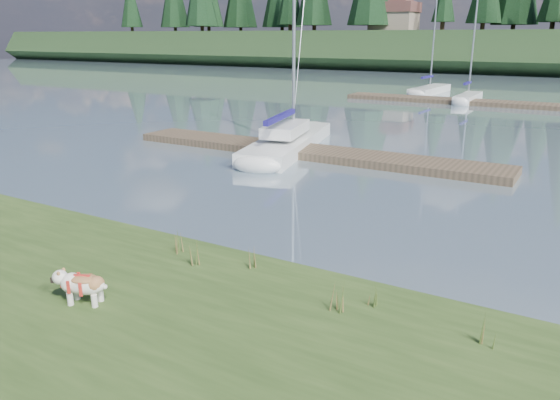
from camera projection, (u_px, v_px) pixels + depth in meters
The scene contains 17 objects.
ground at pixel (501, 106), 37.48m from camera, with size 200.00×200.00×0.00m, color slate.
bank at pixel (61, 364), 7.78m from camera, with size 60.00×9.00×0.35m, color #364E1F.
ridge at pixel (560, 52), 72.17m from camera, with size 200.00×20.00×5.00m, color #1F3419.
bulldog at pixel (82, 284), 9.08m from camera, with size 0.96×0.62×0.57m.
sailboat_main at pixel (293, 137), 23.74m from camera, with size 3.98×9.48×13.35m.
dock_near at pixel (306, 151), 22.09m from camera, with size 16.00×2.00×0.30m, color #4C3D2C.
dock_far at pixel (533, 106), 36.46m from camera, with size 26.00×2.20×0.30m, color #4C3D2C.
sailboat_bg_1 at pixel (432, 89), 45.95m from camera, with size 1.83×7.60×11.29m.
sailboat_bg_2 at pixel (469, 97), 40.03m from camera, with size 1.22×5.75×8.87m.
weed_0 at pixel (192, 253), 10.59m from camera, with size 0.17×0.14×0.64m.
weed_1 at pixel (253, 258), 10.51m from camera, with size 0.17×0.14×0.47m.
weed_2 at pixel (339, 297), 8.84m from camera, with size 0.17×0.14×0.57m.
weed_3 at pixel (178, 243), 11.25m from camera, with size 0.17×0.14×0.51m.
weed_4 at pixel (371, 296), 9.06m from camera, with size 0.17×0.14×0.41m.
weed_5 at pixel (489, 332), 7.87m from camera, with size 0.17×0.14×0.51m.
mud_lip at pixel (238, 264), 11.43m from camera, with size 60.00×0.50×0.14m, color #33281C.
house_0 at pixel (395, 16), 79.03m from camera, with size 6.30×5.30×4.65m.
Camera 1 is at (6.14, -10.23, 4.67)m, focal length 35.00 mm.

